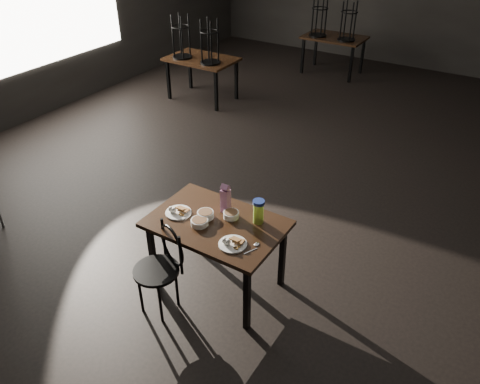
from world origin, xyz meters
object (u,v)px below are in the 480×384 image
Objects in this scene: juice_carton at (226,199)px; bentwood_chair at (163,263)px; main_table at (217,229)px; water_bottle at (258,211)px.

juice_carton is 0.34× the size of bentwood_chair.
water_bottle is (0.32, 0.20, 0.20)m from main_table.
juice_carton is 0.34m from water_bottle.
bentwood_chair is at bearing -117.23° from main_table.
bentwood_chair is (-0.23, -0.67, -0.38)m from juice_carton.
juice_carton is 0.80m from bentwood_chair.
bentwood_chair reaches higher than main_table.
main_table is 0.56m from bentwood_chair.
water_bottle reaches higher than main_table.
main_table is 4.09× the size of juice_carton.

